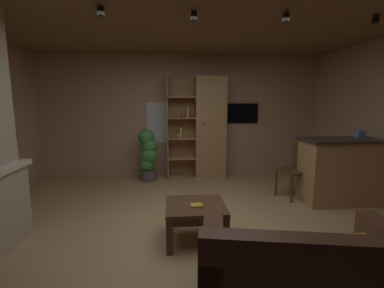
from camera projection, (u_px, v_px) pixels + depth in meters
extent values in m
cube|color=tan|center=(195.00, 235.00, 3.21)|extent=(5.95, 5.55, 0.02)
cube|color=tan|center=(182.00, 116.00, 5.77)|extent=(6.07, 0.06, 2.58)
cube|color=brown|center=(195.00, 6.00, 2.81)|extent=(5.95, 5.55, 0.02)
cube|color=white|center=(164.00, 122.00, 5.73)|extent=(0.75, 0.01, 0.86)
cube|color=#A87F51|center=(210.00, 128.00, 5.58)|extent=(0.63, 0.38, 2.11)
cube|color=#A87F51|center=(181.00, 127.00, 5.71)|extent=(0.59, 0.02, 2.11)
cube|color=#A87F51|center=(168.00, 128.00, 5.51)|extent=(0.02, 0.38, 2.11)
sphere|color=black|center=(204.00, 124.00, 5.35)|extent=(0.04, 0.04, 0.04)
cube|color=#A87F51|center=(182.00, 176.00, 5.69)|extent=(0.59, 0.38, 0.02)
cube|color=#A87F51|center=(181.00, 158.00, 5.63)|extent=(0.59, 0.38, 0.02)
cube|color=#A87F51|center=(181.00, 138.00, 5.56)|extent=(0.59, 0.38, 0.02)
cube|color=#A87F51|center=(181.00, 118.00, 5.50)|extent=(0.59, 0.38, 0.02)
cube|color=#A87F51|center=(181.00, 97.00, 5.43)|extent=(0.59, 0.38, 0.02)
cube|color=gold|center=(187.00, 112.00, 5.43)|extent=(0.03, 0.23, 0.22)
cube|color=gold|center=(181.00, 133.00, 5.49)|extent=(0.04, 0.23, 0.22)
cube|color=brown|center=(178.00, 113.00, 5.42)|extent=(0.05, 0.23, 0.17)
sphere|color=beige|center=(178.00, 136.00, 5.55)|extent=(0.10, 0.10, 0.10)
cube|color=#A87F51|center=(348.00, 172.00, 4.20)|extent=(1.42, 0.55, 0.99)
cube|color=#2D2826|center=(351.00, 140.00, 4.12)|extent=(1.48, 0.61, 0.04)
cube|color=#598CBF|center=(359.00, 134.00, 4.20)|extent=(0.12, 0.12, 0.11)
cube|color=#4C2D1E|center=(325.00, 273.00, 1.50)|extent=(1.44, 0.41, 0.42)
cube|color=#4C2D1E|center=(212.00, 270.00, 2.00)|extent=(0.32, 0.93, 0.67)
cube|color=#C67F33|center=(337.00, 270.00, 1.68)|extent=(0.48, 0.18, 0.40)
cube|color=brown|center=(302.00, 273.00, 1.66)|extent=(0.43, 0.19, 0.41)
cube|color=#AD3D2D|center=(269.00, 259.00, 1.79)|extent=(0.42, 0.34, 0.31)
cube|color=#4C331E|center=(195.00, 206.00, 3.04)|extent=(0.68, 0.63, 0.05)
cube|color=#4C331E|center=(195.00, 212.00, 3.05)|extent=(0.61, 0.57, 0.08)
cube|color=#4C331E|center=(170.00, 237.00, 2.78)|extent=(0.07, 0.07, 0.38)
cube|color=#4C331E|center=(226.00, 235.00, 2.83)|extent=(0.07, 0.07, 0.38)
cube|color=#4C331E|center=(169.00, 215.00, 3.32)|extent=(0.07, 0.07, 0.38)
cube|color=#4C331E|center=(216.00, 213.00, 3.37)|extent=(0.07, 0.07, 0.38)
cube|color=gold|center=(196.00, 205.00, 2.97)|extent=(0.14, 0.12, 0.02)
cube|color=#4C331E|center=(293.00, 171.00, 4.40)|extent=(0.54, 0.54, 0.04)
cube|color=#4C331E|center=(302.00, 156.00, 4.44)|extent=(0.18, 0.39, 0.44)
cylinder|color=#4C331E|center=(276.00, 183.00, 4.52)|extent=(0.04, 0.04, 0.46)
cylinder|color=#4C331E|center=(292.00, 189.00, 4.19)|extent=(0.04, 0.04, 0.46)
cylinder|color=#4C331E|center=(292.00, 180.00, 4.67)|extent=(0.04, 0.04, 0.46)
cylinder|color=#4C331E|center=(309.00, 186.00, 4.35)|extent=(0.04, 0.04, 0.46)
cylinder|color=#4C4C51|center=(148.00, 175.00, 5.45)|extent=(0.32, 0.32, 0.22)
sphere|color=#3D7F3D|center=(147.00, 164.00, 5.37)|extent=(0.30, 0.30, 0.30)
sphere|color=#3D7F3D|center=(149.00, 155.00, 5.36)|extent=(0.36, 0.36, 0.36)
sphere|color=#3D7F3D|center=(149.00, 146.00, 5.33)|extent=(0.34, 0.34, 0.34)
sphere|color=#3D7F3D|center=(146.00, 137.00, 5.29)|extent=(0.33, 0.33, 0.33)
cube|color=black|center=(241.00, 113.00, 5.82)|extent=(0.75, 0.05, 0.42)
cube|color=black|center=(241.00, 113.00, 5.79)|extent=(0.71, 0.01, 0.38)
cylinder|color=black|center=(101.00, 11.00, 2.72)|extent=(0.07, 0.07, 0.09)
cylinder|color=black|center=(194.00, 16.00, 2.88)|extent=(0.07, 0.07, 0.09)
cylinder|color=black|center=(286.00, 17.00, 2.92)|extent=(0.07, 0.07, 0.09)
cylinder|color=black|center=(376.00, 19.00, 2.99)|extent=(0.07, 0.07, 0.09)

